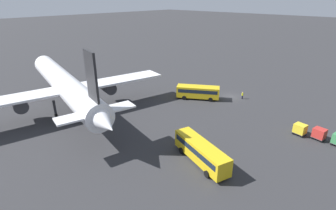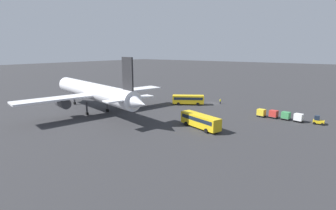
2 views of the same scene
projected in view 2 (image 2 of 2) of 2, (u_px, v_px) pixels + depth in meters
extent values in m
plane|color=#2D2D30|center=(212.00, 103.00, 87.30)|extent=(600.00, 600.00, 0.00)
cylinder|color=silver|center=(93.00, 91.00, 73.45)|extent=(40.43, 13.16, 4.67)
cone|color=silver|center=(65.00, 84.00, 89.17)|extent=(5.97, 5.43, 4.44)
cone|color=silver|center=(137.00, 103.00, 57.55)|extent=(6.83, 5.40, 4.21)
cube|color=silver|center=(53.00, 99.00, 64.60)|extent=(9.08, 19.26, 0.44)
cube|color=silver|center=(132.00, 90.00, 79.57)|extent=(9.08, 19.26, 0.44)
cube|color=#262628|center=(128.00, 74.00, 58.81)|extent=(4.02, 1.21, 7.48)
cube|color=silver|center=(129.00, 99.00, 59.68)|extent=(5.35, 12.47, 0.28)
cylinder|color=#38383D|center=(63.00, 103.00, 67.59)|extent=(5.28, 3.54, 2.57)
cylinder|color=#38383D|center=(122.00, 95.00, 78.98)|extent=(5.28, 3.54, 2.57)
cylinder|color=#38383D|center=(74.00, 99.00, 84.72)|extent=(0.50, 0.50, 3.74)
cylinder|color=black|center=(75.00, 103.00, 85.01)|extent=(0.99, 0.68, 0.90)
cylinder|color=#38383D|center=(87.00, 109.00, 70.87)|extent=(0.50, 0.50, 3.74)
cylinder|color=black|center=(87.00, 114.00, 71.17)|extent=(0.99, 0.68, 0.90)
cylinder|color=#38383D|center=(107.00, 105.00, 74.79)|extent=(0.50, 0.50, 3.74)
cylinder|color=black|center=(107.00, 110.00, 75.08)|extent=(0.99, 0.68, 0.90)
cube|color=gold|center=(188.00, 99.00, 84.63)|extent=(10.00, 7.80, 2.61)
cube|color=#192333|center=(188.00, 98.00, 84.54)|extent=(9.34, 7.40, 0.84)
cylinder|color=black|center=(178.00, 104.00, 83.65)|extent=(1.01, 0.79, 1.00)
cylinder|color=black|center=(179.00, 102.00, 86.57)|extent=(1.01, 0.79, 1.00)
cylinder|color=black|center=(198.00, 104.00, 83.21)|extent=(1.01, 0.79, 1.00)
cylinder|color=black|center=(197.00, 102.00, 86.14)|extent=(1.01, 0.79, 1.00)
cube|color=gold|center=(200.00, 121.00, 59.04)|extent=(11.10, 5.81, 2.70)
cube|color=#192333|center=(200.00, 119.00, 58.95)|extent=(10.28, 5.58, 0.87)
cylinder|color=black|center=(186.00, 124.00, 61.23)|extent=(1.04, 0.60, 1.00)
cylinder|color=black|center=(195.00, 122.00, 62.75)|extent=(1.04, 0.60, 1.00)
cylinder|color=black|center=(206.00, 131.00, 55.87)|extent=(1.04, 0.60, 1.00)
cylinder|color=black|center=(215.00, 129.00, 57.39)|extent=(1.04, 0.60, 1.00)
cube|color=gold|center=(319.00, 122.00, 62.46)|extent=(2.45, 1.39, 0.70)
cube|color=#192333|center=(317.00, 118.00, 62.51)|extent=(1.13, 1.21, 1.10)
cylinder|color=black|center=(314.00, 123.00, 62.43)|extent=(0.61, 0.24, 0.60)
cylinder|color=black|center=(315.00, 122.00, 63.56)|extent=(0.61, 0.24, 0.60)
cylinder|color=black|center=(322.00, 124.00, 61.50)|extent=(0.61, 0.24, 0.60)
cylinder|color=black|center=(323.00, 123.00, 62.64)|extent=(0.61, 0.24, 0.60)
cylinder|color=#1E1E2D|center=(220.00, 103.00, 85.95)|extent=(0.32, 0.32, 0.85)
cylinder|color=yellow|center=(220.00, 100.00, 85.80)|extent=(0.38, 0.38, 0.65)
sphere|color=tan|center=(220.00, 99.00, 85.70)|extent=(0.24, 0.24, 0.24)
cube|color=#38383D|center=(298.00, 120.00, 64.50)|extent=(2.24, 1.98, 0.10)
cube|color=silver|center=(299.00, 117.00, 64.32)|extent=(2.13, 1.88, 1.60)
cylinder|color=black|center=(294.00, 121.00, 64.64)|extent=(0.37, 0.18, 0.36)
cylinder|color=black|center=(296.00, 120.00, 65.52)|extent=(0.37, 0.18, 0.36)
cylinder|color=black|center=(300.00, 122.00, 63.58)|extent=(0.37, 0.18, 0.36)
cylinder|color=black|center=(302.00, 121.00, 64.45)|extent=(0.37, 0.18, 0.36)
cube|color=#38383D|center=(286.00, 118.00, 66.42)|extent=(2.24, 1.98, 0.10)
cube|color=#38844C|center=(286.00, 115.00, 66.24)|extent=(2.13, 1.88, 1.60)
cylinder|color=black|center=(281.00, 119.00, 66.56)|extent=(0.37, 0.18, 0.36)
cylinder|color=black|center=(284.00, 118.00, 67.43)|extent=(0.37, 0.18, 0.36)
cylinder|color=black|center=(288.00, 120.00, 65.49)|extent=(0.37, 0.18, 0.36)
cylinder|color=black|center=(290.00, 119.00, 66.37)|extent=(0.37, 0.18, 0.36)
cube|color=#38383D|center=(273.00, 117.00, 68.14)|extent=(2.24, 1.98, 0.10)
cube|color=#B72D28|center=(274.00, 113.00, 67.96)|extent=(2.13, 1.88, 1.60)
cylinder|color=black|center=(269.00, 117.00, 68.28)|extent=(0.37, 0.18, 0.36)
cylinder|color=black|center=(272.00, 116.00, 69.15)|extent=(0.37, 0.18, 0.36)
cylinder|color=black|center=(275.00, 118.00, 67.21)|extent=(0.37, 0.18, 0.36)
cylinder|color=black|center=(277.00, 118.00, 68.09)|extent=(0.37, 0.18, 0.36)
cube|color=#38383D|center=(261.00, 115.00, 69.46)|extent=(2.24, 1.98, 0.10)
cube|color=gold|center=(261.00, 112.00, 69.28)|extent=(2.13, 1.88, 1.60)
cylinder|color=black|center=(257.00, 116.00, 69.60)|extent=(0.37, 0.18, 0.36)
cylinder|color=black|center=(259.00, 115.00, 70.47)|extent=(0.37, 0.18, 0.36)
cylinder|color=black|center=(263.00, 117.00, 68.53)|extent=(0.37, 0.18, 0.36)
cylinder|color=black|center=(265.00, 116.00, 69.41)|extent=(0.37, 0.18, 0.36)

